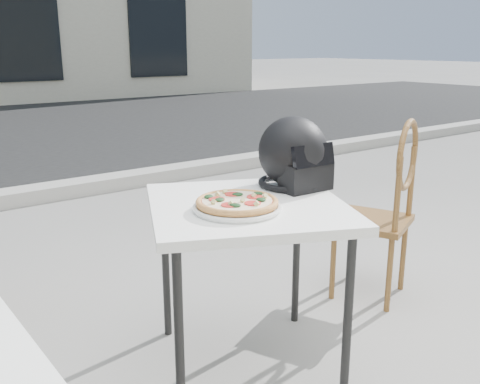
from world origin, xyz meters
TOP-DOWN VIEW (x-y plane):
  - ground at (0.00, 0.00)m, footprint 80.00×80.00m
  - curb at (0.00, 3.00)m, footprint 30.00×0.25m
  - cafe_table_main at (-0.49, 0.04)m, footprint 0.96×0.96m
  - plate at (-0.58, -0.01)m, footprint 0.37×0.37m
  - pizza at (-0.58, -0.01)m, footprint 0.38×0.38m
  - helmet at (-0.18, 0.12)m, footprint 0.30×0.31m
  - cafe_chair_main at (0.44, 0.12)m, footprint 0.47×0.47m

SIDE VIEW (x-z plane):
  - ground at x=0.00m, z-range 0.00..0.00m
  - curb at x=0.00m, z-range 0.00..0.12m
  - cafe_chair_main at x=0.44m, z-range 0.05..0.99m
  - cafe_table_main at x=-0.49m, z-range 0.28..0.97m
  - plate at x=-0.58m, z-range 0.69..0.71m
  - pizza at x=-0.58m, z-range 0.70..0.74m
  - helmet at x=-0.18m, z-range 0.67..0.97m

